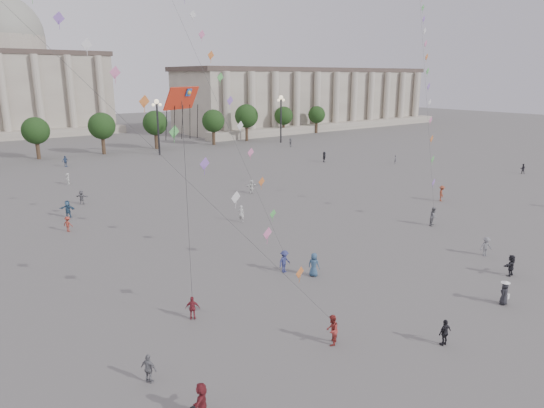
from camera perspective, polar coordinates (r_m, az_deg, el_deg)
ground at (r=33.35m, az=15.36°, el=-12.20°), size 360.00×360.00×0.00m
hall_east at (r=149.30m, az=4.49°, el=12.31°), size 84.00×26.22×17.20m
hall_central at (r=148.71m, az=-28.71°, el=12.82°), size 48.30×34.30×35.50m
tree_row at (r=98.98m, az=-23.21°, el=8.15°), size 137.12×5.12×8.00m
lamp_post_mid_east at (r=96.18m, az=-13.33°, el=9.96°), size 2.00×0.90×10.65m
lamp_post_far_east at (r=111.81m, az=1.06°, el=10.97°), size 2.00×0.90×10.65m
person_crowd_0 at (r=89.19m, az=-23.14°, el=4.65°), size 1.18×0.81×1.87m
person_crowd_3 at (r=41.58m, az=26.30°, el=-6.49°), size 1.59×0.61×1.68m
person_crowd_4 at (r=74.32m, az=-22.89°, el=2.76°), size 1.04×1.58×1.63m
person_crowd_6 at (r=45.13m, az=23.87°, el=-4.60°), size 1.24×1.01×1.67m
person_crowd_7 at (r=63.28m, az=-2.45°, el=2.07°), size 1.75×0.99×1.80m
person_crowd_8 at (r=62.76m, az=19.34°, el=1.19°), size 1.40×1.39×1.94m
person_crowd_9 at (r=87.16m, az=6.16°, el=5.54°), size 1.57×1.62×1.84m
person_crowd_12 at (r=62.12m, az=-21.49°, el=0.75°), size 1.49×1.46×1.71m
person_crowd_13 at (r=50.84m, az=-3.65°, el=-1.14°), size 0.72×0.79×1.81m
person_crowd_15 at (r=85.79m, az=27.40°, el=3.71°), size 0.92×0.96×1.56m
person_crowd_17 at (r=51.75m, az=-22.89°, el=-2.18°), size 1.05×1.12×1.52m
person_crowd_18 at (r=105.68m, az=2.20°, el=7.25°), size 1.70×1.58×1.90m
person_crowd_19 at (r=37.37m, az=4.95°, el=-7.12°), size 0.92×1.07×1.85m
person_crowd_20 at (r=56.82m, az=-22.90°, el=-0.54°), size 1.65×1.62×1.89m
person_crowd_21 at (r=87.64m, az=14.32°, el=5.10°), size 0.65×0.62×1.50m
tourist_0 at (r=31.49m, az=-9.32°, el=-11.97°), size 0.95×0.80×1.53m
tourist_1 at (r=30.04m, az=19.67°, el=-14.04°), size 0.96×0.47×1.58m
tourist_2 at (r=23.49m, az=-8.30°, el=-21.91°), size 1.57×1.42×1.73m
tourist_3 at (r=26.15m, az=-14.29°, el=-18.27°), size 0.76×0.98×1.55m
kite_flyer_0 at (r=28.60m, az=7.07°, el=-14.50°), size 1.11×1.06×1.81m
kite_flyer_1 at (r=37.95m, az=1.48°, el=-6.77°), size 1.26×0.86×1.79m
kite_flyer_2 at (r=52.21m, az=18.48°, el=-1.39°), size 1.12×0.99×1.94m
hat_person at (r=36.39m, az=25.68°, el=-9.39°), size 0.86×0.65×1.69m
dragon_kite at (r=23.17m, az=-10.53°, el=10.27°), size 2.30×3.03×13.30m
kite_train_east at (r=71.97m, az=17.24°, el=21.18°), size 29.24×27.46×57.14m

